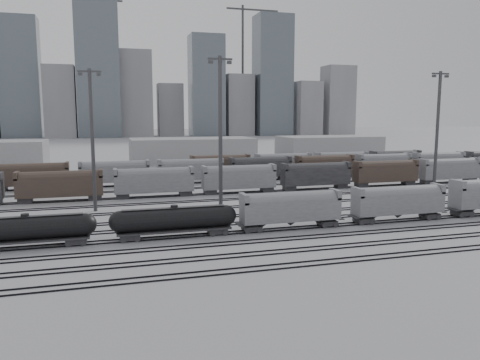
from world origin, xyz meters
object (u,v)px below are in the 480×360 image
object	(u,v)px
tank_car_b	(174,220)
hopper_car_b	(398,200)
tank_car_a	(26,229)
hopper_car_a	(291,207)
light_mast_c	(220,130)

from	to	relation	value
tank_car_b	hopper_car_b	xyz separation A→B (m)	(33.40, 0.00, 0.83)
tank_car_a	hopper_car_a	bearing A→B (deg)	0.00
hopper_car_a	light_mast_c	world-z (taller)	light_mast_c
hopper_car_a	light_mast_c	bearing A→B (deg)	114.15
tank_car_b	hopper_car_b	bearing A→B (deg)	0.00
tank_car_a	hopper_car_b	world-z (taller)	hopper_car_b
hopper_car_a	hopper_car_b	bearing A→B (deg)	0.00
hopper_car_b	light_mast_c	distance (m)	29.47
tank_car_b	hopper_car_b	world-z (taller)	hopper_car_b
tank_car_a	light_mast_c	xyz separation A→B (m)	(27.42, 14.37, 10.94)
hopper_car_a	light_mast_c	size ratio (longest dim) A/B	0.57
tank_car_b	light_mast_c	distance (m)	20.49
tank_car_a	light_mast_c	distance (m)	32.84
hopper_car_b	hopper_car_a	bearing A→B (deg)	180.00
hopper_car_b	light_mast_c	size ratio (longest dim) A/B	0.58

